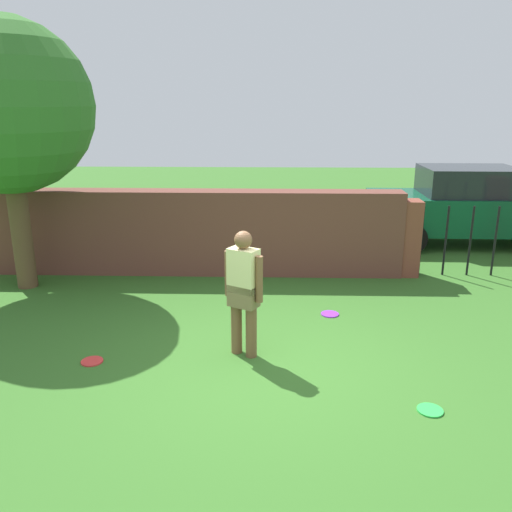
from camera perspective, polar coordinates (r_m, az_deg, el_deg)
ground_plane at (r=6.56m, az=0.71°, el=-11.96°), size 40.00×40.00×0.00m
brick_wall at (r=9.86m, az=-7.64°, el=2.55°), size 7.93×0.50×1.56m
tree at (r=9.57m, az=-25.40°, el=14.24°), size 2.78×2.78×4.42m
person at (r=6.53m, az=-1.35°, el=-3.46°), size 0.48×0.37×1.62m
fence_gate at (r=10.48m, az=23.26°, el=1.73°), size 3.21×0.44×1.40m
car at (r=12.70m, az=21.70°, el=5.04°), size 4.22×1.96×1.72m
frisbee_green at (r=6.04m, az=18.24°, el=-15.50°), size 0.27×0.27×0.02m
frisbee_purple at (r=8.14m, az=7.96°, el=-6.21°), size 0.27×0.27×0.02m
frisbee_red at (r=6.99m, az=-17.24°, el=-10.78°), size 0.27×0.27×0.02m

